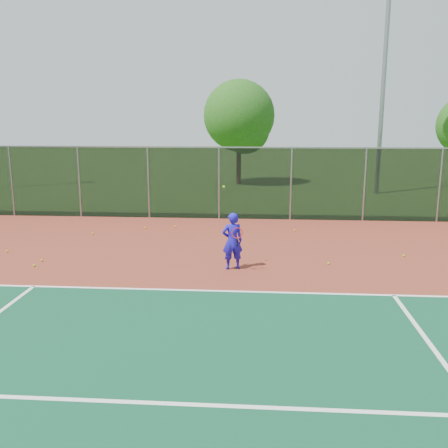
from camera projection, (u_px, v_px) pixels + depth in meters
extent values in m
plane|color=#2C5819|center=(326.00, 350.00, 9.29)|extent=(120.00, 120.00, 0.00)
cube|color=maroon|center=(315.00, 309.00, 11.24)|extent=(30.00, 20.00, 0.02)
cube|color=white|center=(394.00, 295.00, 12.07)|extent=(22.00, 0.10, 0.00)
cube|color=black|center=(291.00, 184.00, 20.67)|extent=(30.00, 0.04, 3.00)
cube|color=gray|center=(292.00, 148.00, 20.35)|extent=(30.00, 0.06, 0.06)
imported|color=#1C14BC|center=(232.00, 241.00, 14.04)|extent=(0.68, 0.54, 1.63)
cylinder|color=black|center=(237.00, 243.00, 13.79)|extent=(0.03, 0.15, 0.27)
torus|color=#A51414|center=(237.00, 233.00, 13.63)|extent=(0.30, 0.13, 0.29)
sphere|color=#ACC817|center=(224.00, 187.00, 13.84)|extent=(0.07, 0.07, 0.07)
sphere|color=#ACC817|center=(34.00, 266.00, 14.39)|extent=(0.07, 0.07, 0.07)
sphere|color=#ACC817|center=(328.00, 263.00, 14.61)|extent=(0.07, 0.07, 0.07)
sphere|color=#ACC817|center=(295.00, 230.00, 18.85)|extent=(0.07, 0.07, 0.07)
sphere|color=#ACC817|center=(404.00, 256.00, 15.42)|extent=(0.07, 0.07, 0.07)
sphere|color=#ACC817|center=(42.00, 260.00, 14.92)|extent=(0.07, 0.07, 0.07)
sphere|color=#ACC817|center=(145.00, 228.00, 19.28)|extent=(0.07, 0.07, 0.07)
sphere|color=#ACC817|center=(175.00, 227.00, 19.46)|extent=(0.07, 0.07, 0.07)
sphere|color=#ACC817|center=(93.00, 233.00, 18.35)|extent=(0.07, 0.07, 0.07)
sphere|color=#ACC817|center=(7.00, 251.00, 15.92)|extent=(0.07, 0.07, 0.07)
cylinder|color=gray|center=(384.00, 73.00, 26.76)|extent=(0.24, 0.24, 13.06)
cylinder|color=#392515|center=(239.00, 165.00, 31.81)|extent=(0.30, 0.30, 2.51)
sphere|color=#1D4C14|center=(239.00, 115.00, 31.16)|extent=(4.45, 4.45, 4.45)
sphere|color=#1D4C14|center=(245.00, 129.00, 31.02)|extent=(3.06, 3.06, 3.06)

